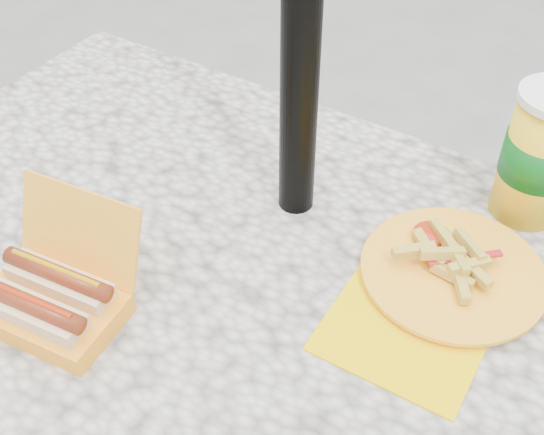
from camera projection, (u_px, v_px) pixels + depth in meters
The scene contains 4 objects.
picnic_table at pixel (237, 324), 0.96m from camera, with size 1.20×0.80×0.75m.
hotdog_box at pixel (51, 298), 0.82m from camera, with size 0.19×0.17×0.13m.
fries_plate at pixel (448, 274), 0.87m from camera, with size 0.24×0.32×0.05m.
soda_cup at pixel (540, 155), 0.91m from camera, with size 0.10×0.10×0.19m.
Camera 1 is at (0.36, -0.48, 1.41)m, focal length 45.00 mm.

